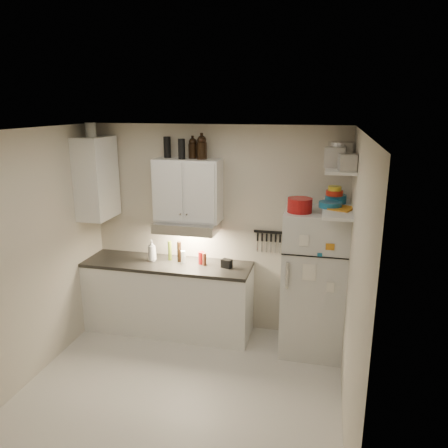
# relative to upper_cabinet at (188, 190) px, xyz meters

# --- Properties ---
(floor) EXTENTS (3.20, 3.00, 0.02)m
(floor) POSITION_rel_upper_cabinet_xyz_m (0.30, -1.33, -1.84)
(floor) COLOR beige
(floor) RESTS_ON ground
(ceiling) EXTENTS (3.20, 3.00, 0.02)m
(ceiling) POSITION_rel_upper_cabinet_xyz_m (0.30, -1.33, 0.78)
(ceiling) COLOR white
(ceiling) RESTS_ON ground
(back_wall) EXTENTS (3.20, 0.02, 2.60)m
(back_wall) POSITION_rel_upper_cabinet_xyz_m (0.30, 0.18, -0.53)
(back_wall) COLOR beige
(back_wall) RESTS_ON ground
(left_wall) EXTENTS (0.02, 3.00, 2.60)m
(left_wall) POSITION_rel_upper_cabinet_xyz_m (-1.31, -1.33, -0.53)
(left_wall) COLOR beige
(left_wall) RESTS_ON ground
(right_wall) EXTENTS (0.02, 3.00, 2.60)m
(right_wall) POSITION_rel_upper_cabinet_xyz_m (1.91, -1.33, -0.53)
(right_wall) COLOR beige
(right_wall) RESTS_ON ground
(base_cabinet) EXTENTS (2.10, 0.60, 0.88)m
(base_cabinet) POSITION_rel_upper_cabinet_xyz_m (-0.25, -0.14, -1.39)
(base_cabinet) COLOR white
(base_cabinet) RESTS_ON floor
(countertop) EXTENTS (2.10, 0.62, 0.04)m
(countertop) POSITION_rel_upper_cabinet_xyz_m (-0.25, -0.14, -0.93)
(countertop) COLOR black
(countertop) RESTS_ON base_cabinet
(upper_cabinet) EXTENTS (0.80, 0.33, 0.75)m
(upper_cabinet) POSITION_rel_upper_cabinet_xyz_m (0.00, 0.00, 0.00)
(upper_cabinet) COLOR white
(upper_cabinet) RESTS_ON back_wall
(side_cabinet) EXTENTS (0.33, 0.55, 1.00)m
(side_cabinet) POSITION_rel_upper_cabinet_xyz_m (-1.14, -0.14, 0.12)
(side_cabinet) COLOR white
(side_cabinet) RESTS_ON left_wall
(range_hood) EXTENTS (0.76, 0.46, 0.12)m
(range_hood) POSITION_rel_upper_cabinet_xyz_m (0.00, -0.06, -0.44)
(range_hood) COLOR silver
(range_hood) RESTS_ON back_wall
(fridge) EXTENTS (0.70, 0.68, 1.70)m
(fridge) POSITION_rel_upper_cabinet_xyz_m (1.55, -0.18, -0.98)
(fridge) COLOR silver
(fridge) RESTS_ON floor
(shelf_hi) EXTENTS (0.30, 0.95, 0.03)m
(shelf_hi) POSITION_rel_upper_cabinet_xyz_m (1.75, -0.31, 0.38)
(shelf_hi) COLOR white
(shelf_hi) RESTS_ON right_wall
(shelf_lo) EXTENTS (0.30, 0.95, 0.03)m
(shelf_lo) POSITION_rel_upper_cabinet_xyz_m (1.75, -0.31, -0.07)
(shelf_lo) COLOR white
(shelf_lo) RESTS_ON right_wall
(knife_strip) EXTENTS (0.42, 0.02, 0.03)m
(knife_strip) POSITION_rel_upper_cabinet_xyz_m (1.00, 0.15, -0.51)
(knife_strip) COLOR black
(knife_strip) RESTS_ON back_wall
(dutch_oven) EXTENTS (0.29, 0.29, 0.15)m
(dutch_oven) POSITION_rel_upper_cabinet_xyz_m (1.36, -0.31, -0.05)
(dutch_oven) COLOR maroon
(dutch_oven) RESTS_ON fridge
(book_stack) EXTENTS (0.30, 0.33, 0.09)m
(book_stack) POSITION_rel_upper_cabinet_xyz_m (1.80, -0.38, -0.08)
(book_stack) COLOR #C17518
(book_stack) RESTS_ON fridge
(spice_jar) EXTENTS (0.07, 0.07, 0.10)m
(spice_jar) POSITION_rel_upper_cabinet_xyz_m (1.63, -0.22, -0.08)
(spice_jar) COLOR silver
(spice_jar) RESTS_ON fridge
(stock_pot) EXTENTS (0.34, 0.34, 0.22)m
(stock_pot) POSITION_rel_upper_cabinet_xyz_m (1.77, -0.06, 0.50)
(stock_pot) COLOR silver
(stock_pot) RESTS_ON shelf_hi
(tin_a) EXTENTS (0.21, 0.20, 0.20)m
(tin_a) POSITION_rel_upper_cabinet_xyz_m (1.69, -0.44, 0.49)
(tin_a) COLOR #AAAAAD
(tin_a) RESTS_ON shelf_hi
(tin_b) EXTENTS (0.18, 0.18, 0.16)m
(tin_b) POSITION_rel_upper_cabinet_xyz_m (1.80, -0.67, 0.47)
(tin_b) COLOR #AAAAAD
(tin_b) RESTS_ON shelf_hi
(bowl_teal) EXTENTS (0.23, 0.23, 0.09)m
(bowl_teal) POSITION_rel_upper_cabinet_xyz_m (1.73, -0.08, -0.00)
(bowl_teal) COLOR #175D81
(bowl_teal) RESTS_ON shelf_lo
(bowl_orange) EXTENTS (0.18, 0.18, 0.06)m
(bowl_orange) POSITION_rel_upper_cabinet_xyz_m (1.71, -0.13, 0.07)
(bowl_orange) COLOR red
(bowl_orange) RESTS_ON bowl_teal
(bowl_yellow) EXTENTS (0.14, 0.14, 0.05)m
(bowl_yellow) POSITION_rel_upper_cabinet_xyz_m (1.71, -0.13, 0.12)
(bowl_yellow) COLOR gold
(bowl_yellow) RESTS_ON bowl_orange
(plates) EXTENTS (0.30, 0.30, 0.06)m
(plates) POSITION_rel_upper_cabinet_xyz_m (1.68, -0.33, -0.02)
(plates) COLOR #175D81
(plates) RESTS_ON shelf_lo
(growler_a) EXTENTS (0.12, 0.12, 0.25)m
(growler_a) POSITION_rel_upper_cabinet_xyz_m (0.05, 0.06, 0.50)
(growler_a) COLOR black
(growler_a) RESTS_ON upper_cabinet
(growler_b) EXTENTS (0.14, 0.14, 0.28)m
(growler_b) POSITION_rel_upper_cabinet_xyz_m (0.18, 0.01, 0.52)
(growler_b) COLOR black
(growler_b) RESTS_ON upper_cabinet
(thermos_a) EXTENTS (0.10, 0.10, 0.24)m
(thermos_a) POSITION_rel_upper_cabinet_xyz_m (-0.06, -0.04, 0.49)
(thermos_a) COLOR black
(thermos_a) RESTS_ON upper_cabinet
(thermos_b) EXTENTS (0.10, 0.10, 0.25)m
(thermos_b) POSITION_rel_upper_cabinet_xyz_m (-0.28, 0.07, 0.50)
(thermos_b) COLOR black
(thermos_b) RESTS_ON upper_cabinet
(side_jar) EXTENTS (0.16, 0.16, 0.17)m
(side_jar) POSITION_rel_upper_cabinet_xyz_m (-1.16, -0.15, 0.71)
(side_jar) COLOR silver
(side_jar) RESTS_ON side_cabinet
(soap_bottle) EXTENTS (0.15, 0.16, 0.31)m
(soap_bottle) POSITION_rel_upper_cabinet_xyz_m (-0.46, -0.12, -0.75)
(soap_bottle) COLOR white
(soap_bottle) RESTS_ON countertop
(pepper_mill) EXTENTS (0.05, 0.05, 0.16)m
(pepper_mill) POSITION_rel_upper_cabinet_xyz_m (0.23, -0.12, -0.83)
(pepper_mill) COLOR brown
(pepper_mill) RESTS_ON countertop
(oil_bottle) EXTENTS (0.05, 0.05, 0.25)m
(oil_bottle) POSITION_rel_upper_cabinet_xyz_m (-0.25, -0.03, -0.78)
(oil_bottle) COLOR #536619
(oil_bottle) RESTS_ON countertop
(vinegar_bottle) EXTENTS (0.05, 0.05, 0.26)m
(vinegar_bottle) POSITION_rel_upper_cabinet_xyz_m (-0.11, -0.06, -0.77)
(vinegar_bottle) COLOR black
(vinegar_bottle) RESTS_ON countertop
(clear_bottle) EXTENTS (0.07, 0.07, 0.16)m
(clear_bottle) POSITION_rel_upper_cabinet_xyz_m (-0.05, -0.11, -0.82)
(clear_bottle) COLOR silver
(clear_bottle) RESTS_ON countertop
(red_jar) EXTENTS (0.08, 0.08, 0.16)m
(red_jar) POSITION_rel_upper_cabinet_xyz_m (0.18, -0.07, -0.83)
(red_jar) COLOR maroon
(red_jar) RESTS_ON countertop
(caddy) EXTENTS (0.14, 0.12, 0.10)m
(caddy) POSITION_rel_upper_cabinet_xyz_m (0.51, -0.13, -0.85)
(caddy) COLOR black
(caddy) RESTS_ON countertop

